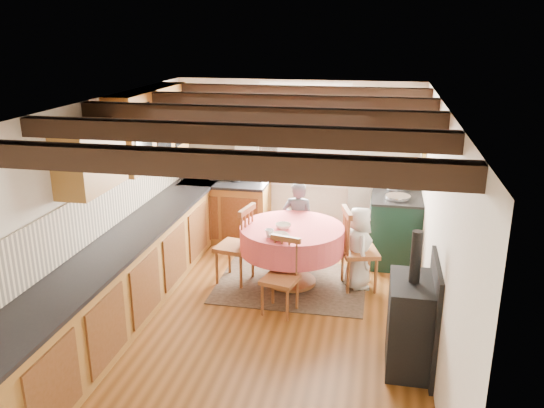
% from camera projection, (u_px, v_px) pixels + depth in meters
% --- Properties ---
extents(floor, '(3.60, 5.50, 0.00)m').
position_uv_depth(floor, '(258.00, 326.00, 6.09)').
color(floor, brown).
rests_on(floor, ground).
extents(ceiling, '(3.60, 5.50, 0.00)m').
position_uv_depth(ceiling, '(256.00, 106.00, 5.36)').
color(ceiling, white).
rests_on(ceiling, ground).
extents(wall_back, '(3.60, 0.00, 2.40)m').
position_uv_depth(wall_back, '(297.00, 162.00, 8.29)').
color(wall_back, silver).
rests_on(wall_back, ground).
extents(wall_front, '(3.60, 0.00, 2.40)m').
position_uv_depth(wall_front, '(150.00, 383.00, 3.16)').
color(wall_front, silver).
rests_on(wall_front, ground).
extents(wall_left, '(0.00, 5.50, 2.40)m').
position_uv_depth(wall_left, '(96.00, 212.00, 6.06)').
color(wall_left, silver).
rests_on(wall_left, ground).
extents(wall_right, '(0.00, 5.50, 2.40)m').
position_uv_depth(wall_right, '(438.00, 235.00, 5.39)').
color(wall_right, silver).
rests_on(wall_right, ground).
extents(beam_a, '(3.60, 0.16, 0.16)m').
position_uv_depth(beam_a, '(186.00, 162.00, 3.52)').
color(beam_a, black).
rests_on(beam_a, ceiling).
extents(beam_b, '(3.60, 0.16, 0.16)m').
position_uv_depth(beam_b, '(228.00, 134.00, 4.45)').
color(beam_b, black).
rests_on(beam_b, ceiling).
extents(beam_c, '(3.60, 0.16, 0.16)m').
position_uv_depth(beam_c, '(256.00, 115.00, 5.39)').
color(beam_c, black).
rests_on(beam_c, ceiling).
extents(beam_d, '(3.60, 0.16, 0.16)m').
position_uv_depth(beam_d, '(275.00, 102.00, 6.32)').
color(beam_d, black).
rests_on(beam_d, ceiling).
extents(beam_e, '(3.60, 0.16, 0.16)m').
position_uv_depth(beam_e, '(290.00, 92.00, 7.25)').
color(beam_e, black).
rests_on(beam_e, ceiling).
extents(splash_left, '(0.02, 4.50, 0.55)m').
position_uv_depth(splash_left, '(111.00, 204.00, 6.34)').
color(splash_left, beige).
rests_on(splash_left, wall_left).
extents(splash_back, '(1.40, 0.02, 0.55)m').
position_uv_depth(splash_back, '(232.00, 159.00, 8.46)').
color(splash_back, beige).
rests_on(splash_back, wall_back).
extents(base_cabinet_left, '(0.60, 5.30, 0.88)m').
position_uv_depth(base_cabinet_left, '(127.00, 278.00, 6.24)').
color(base_cabinet_left, '#935D1F').
rests_on(base_cabinet_left, floor).
extents(base_cabinet_back, '(1.30, 0.60, 0.88)m').
position_uv_depth(base_cabinet_back, '(225.00, 212.00, 8.44)').
color(base_cabinet_back, '#935D1F').
rests_on(base_cabinet_back, floor).
extents(worktop_left, '(0.64, 5.30, 0.04)m').
position_uv_depth(worktop_left, '(126.00, 240.00, 6.09)').
color(worktop_left, black).
rests_on(worktop_left, base_cabinet_left).
extents(worktop_back, '(1.30, 0.64, 0.04)m').
position_uv_depth(worktop_back, '(224.00, 183.00, 8.28)').
color(worktop_back, black).
rests_on(worktop_back, base_cabinet_back).
extents(wall_cabinet_glass, '(0.34, 1.80, 0.90)m').
position_uv_depth(wall_cabinet_glass, '(150.00, 125.00, 6.92)').
color(wall_cabinet_glass, '#935D1F').
rests_on(wall_cabinet_glass, wall_left).
extents(wall_cabinet_solid, '(0.34, 0.90, 0.70)m').
position_uv_depth(wall_cabinet_solid, '(90.00, 156.00, 5.53)').
color(wall_cabinet_solid, '#935D1F').
rests_on(wall_cabinet_solid, wall_left).
extents(window_frame, '(1.34, 0.03, 1.54)m').
position_uv_depth(window_frame, '(304.00, 136.00, 8.14)').
color(window_frame, white).
rests_on(window_frame, wall_back).
extents(window_pane, '(1.20, 0.01, 1.40)m').
position_uv_depth(window_pane, '(305.00, 136.00, 8.14)').
color(window_pane, white).
rests_on(window_pane, wall_back).
extents(curtain_left, '(0.35, 0.10, 2.10)m').
position_uv_depth(curtain_left, '(247.00, 167.00, 8.37)').
color(curtain_left, silver).
rests_on(curtain_left, wall_back).
extents(curtain_right, '(0.35, 0.10, 2.10)m').
position_uv_depth(curtain_right, '(361.00, 173.00, 8.05)').
color(curtain_right, silver).
rests_on(curtain_right, wall_back).
extents(curtain_rod, '(2.00, 0.03, 0.03)m').
position_uv_depth(curtain_rod, '(304.00, 95.00, 7.87)').
color(curtain_rod, black).
rests_on(curtain_rod, wall_back).
extents(wall_picture, '(0.04, 0.50, 0.60)m').
position_uv_depth(wall_picture, '(424.00, 139.00, 7.39)').
color(wall_picture, gold).
rests_on(wall_picture, wall_right).
extents(wall_plate, '(0.30, 0.02, 0.30)m').
position_uv_depth(wall_plate, '(370.00, 131.00, 7.92)').
color(wall_plate, silver).
rests_on(wall_plate, wall_back).
extents(rug, '(1.86, 1.45, 0.01)m').
position_uv_depth(rug, '(291.00, 284.00, 7.06)').
color(rug, black).
rests_on(rug, floor).
extents(dining_table, '(1.29, 1.29, 0.78)m').
position_uv_depth(dining_table, '(292.00, 256.00, 6.95)').
color(dining_table, '#D34158').
rests_on(dining_table, floor).
extents(chair_near, '(0.46, 0.47, 0.88)m').
position_uv_depth(chair_near, '(280.00, 277.00, 6.24)').
color(chair_near, brown).
rests_on(chair_near, floor).
extents(chair_left, '(0.54, 0.52, 1.03)m').
position_uv_depth(chair_left, '(235.00, 244.00, 7.01)').
color(chair_left, brown).
rests_on(chair_left, floor).
extents(chair_right, '(0.57, 0.55, 1.04)m').
position_uv_depth(chair_right, '(360.00, 249.00, 6.83)').
color(chair_right, brown).
rests_on(chair_right, floor).
extents(aga_range, '(0.68, 1.05, 0.97)m').
position_uv_depth(aga_range, '(395.00, 226.00, 7.70)').
color(aga_range, black).
rests_on(aga_range, floor).
extents(cast_iron_stove, '(0.42, 0.69, 1.39)m').
position_uv_depth(cast_iron_stove, '(412.00, 301.00, 5.17)').
color(cast_iron_stove, black).
rests_on(cast_iron_stove, floor).
extents(child_far, '(0.42, 0.28, 1.16)m').
position_uv_depth(child_far, '(298.00, 223.00, 7.55)').
color(child_far, '#4C4F58').
rests_on(child_far, floor).
extents(child_right, '(0.46, 0.58, 1.05)m').
position_uv_depth(child_right, '(358.00, 248.00, 6.85)').
color(child_right, silver).
rests_on(child_right, floor).
extents(bowl_a, '(0.32, 0.32, 0.06)m').
position_uv_depth(bowl_a, '(279.00, 237.00, 6.42)').
color(bowl_a, silver).
rests_on(bowl_a, dining_table).
extents(bowl_b, '(0.20, 0.20, 0.06)m').
position_uv_depth(bowl_b, '(283.00, 226.00, 6.76)').
color(bowl_b, silver).
rests_on(bowl_b, dining_table).
extents(cup, '(0.11, 0.11, 0.10)m').
position_uv_depth(cup, '(269.00, 233.00, 6.48)').
color(cup, silver).
rests_on(cup, dining_table).
extents(canister_tall, '(0.14, 0.14, 0.24)m').
position_uv_depth(canister_tall, '(213.00, 172.00, 8.35)').
color(canister_tall, '#262628').
rests_on(canister_tall, worktop_back).
extents(canister_wide, '(0.16, 0.16, 0.18)m').
position_uv_depth(canister_wide, '(236.00, 175.00, 8.28)').
color(canister_wide, '#262628').
rests_on(canister_wide, worktop_back).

